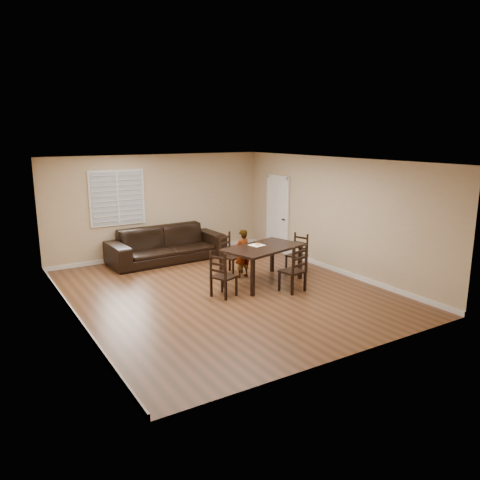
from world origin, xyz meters
name	(u,v)px	position (x,y,z in m)	size (l,w,h in m)	color
ground	(224,291)	(0.00, 0.00, 0.00)	(7.00, 7.00, 0.00)	brown
room	(221,205)	(0.04, 0.18, 1.81)	(6.04, 7.04, 2.72)	tan
dining_table	(263,250)	(1.02, 0.05, 0.74)	(1.95, 1.40, 0.82)	black
chair_near	(227,255)	(0.72, 1.11, 0.44)	(0.56, 0.55, 0.96)	black
chair_far	(297,271)	(1.24, -0.85, 0.46)	(0.52, 0.49, 1.01)	black
chair_left	(220,277)	(-0.26, -0.30, 0.43)	(0.53, 0.55, 0.96)	black
chair_right	(299,254)	(2.30, 0.39, 0.41)	(0.48, 0.50, 0.91)	black
child	(242,253)	(0.86, 0.67, 0.56)	(0.41, 0.27, 1.11)	gray
napkin	(257,245)	(0.97, 0.24, 0.83)	(0.29, 0.29, 0.00)	white
donut	(257,244)	(0.99, 0.25, 0.85)	(0.11, 0.11, 0.04)	#C08A45
sofa	(167,244)	(-0.06, 2.88, 0.43)	(2.98, 1.16, 0.87)	black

